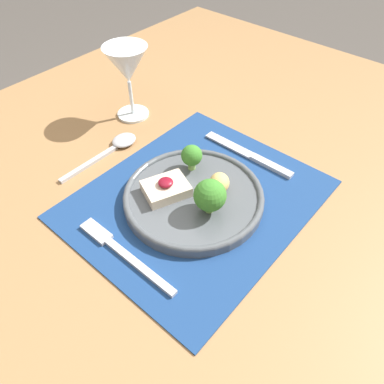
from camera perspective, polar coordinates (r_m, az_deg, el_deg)
ground_plane at (r=1.33m, az=0.39°, el=-24.08°), size 8.00×8.00×0.00m
dining_table at (r=0.74m, az=0.65°, el=-5.14°), size 1.48×1.25×0.76m
placemat at (r=0.68m, az=0.70°, el=-1.04°), size 0.43×0.36×0.00m
dinner_plate at (r=0.66m, az=0.11°, el=-0.23°), size 0.25×0.25×0.08m
fork at (r=0.61m, az=-10.96°, el=-8.71°), size 0.02×0.21×0.01m
knife at (r=0.77m, az=9.32°, el=5.30°), size 0.02×0.21×0.01m
spoon at (r=0.80m, az=-11.33°, el=7.07°), size 0.19×0.04×0.02m
wine_glass_near at (r=0.84m, az=-9.85°, el=18.24°), size 0.09×0.09×0.16m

